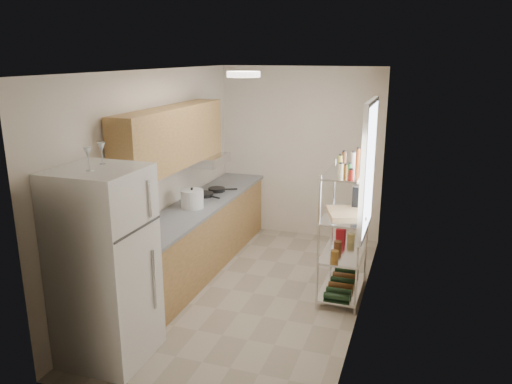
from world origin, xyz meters
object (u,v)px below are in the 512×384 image
(frying_pan_large, at_px, (204,194))
(cutting_board, at_px, (345,213))
(rice_cooker, at_px, (192,199))
(espresso_machine, at_px, (360,195))
(refrigerator, at_px, (105,266))

(frying_pan_large, bearing_deg, cutting_board, 7.76)
(rice_cooker, bearing_deg, espresso_machine, 9.13)
(cutting_board, bearing_deg, rice_cooker, -179.41)
(refrigerator, relative_size, espresso_machine, 6.21)
(frying_pan_large, bearing_deg, rice_cooker, -58.61)
(frying_pan_large, relative_size, cutting_board, 0.55)
(refrigerator, bearing_deg, espresso_machine, 48.19)
(rice_cooker, xyz_separation_m, frying_pan_large, (-0.09, 0.53, -0.09))
(frying_pan_large, relative_size, espresso_machine, 0.91)
(rice_cooker, bearing_deg, refrigerator, -88.82)
(refrigerator, height_order, cutting_board, refrigerator)
(refrigerator, xyz_separation_m, frying_pan_large, (-0.13, 2.43, 0.01))
(rice_cooker, xyz_separation_m, espresso_machine, (2.03, 0.33, 0.14))
(frying_pan_large, distance_m, espresso_machine, 2.14)
(rice_cooker, bearing_deg, cutting_board, 0.59)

